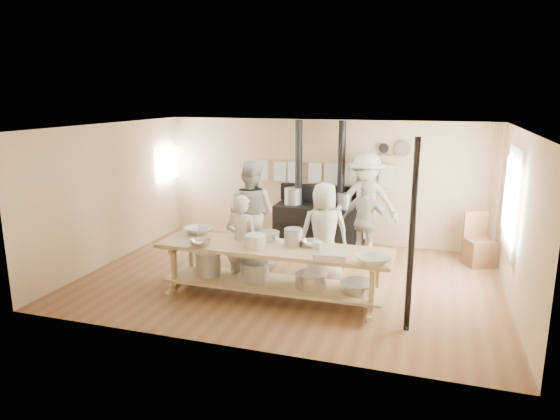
{
  "coord_description": "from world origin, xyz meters",
  "views": [
    {
      "loc": [
        2.29,
        -7.79,
        3.11
      ],
      "look_at": [
        -0.24,
        0.2,
        1.16
      ],
      "focal_mm": 32.0,
      "sensor_mm": 36.0,
      "label": 1
    }
  ],
  "objects_px": {
    "cook_left": "(251,214)",
    "chair": "(479,250)",
    "prep_table": "(273,267)",
    "cook_far_left": "(242,243)",
    "roasting_pan": "(330,256)",
    "cook_by_window": "(366,203)",
    "stove": "(318,221)",
    "cook_center": "(324,232)",
    "cook_right": "(366,222)"
  },
  "relations": [
    {
      "from": "cook_center",
      "to": "cook_right",
      "type": "bearing_deg",
      "value": -137.78
    },
    {
      "from": "cook_center",
      "to": "roasting_pan",
      "type": "height_order",
      "value": "cook_center"
    },
    {
      "from": "prep_table",
      "to": "cook_right",
      "type": "relative_size",
      "value": 2.27
    },
    {
      "from": "cook_right",
      "to": "chair",
      "type": "xyz_separation_m",
      "value": [
        2.04,
        0.47,
        -0.5
      ]
    },
    {
      "from": "cook_left",
      "to": "cook_center",
      "type": "bearing_deg",
      "value": 175.35
    },
    {
      "from": "cook_far_left",
      "to": "chair",
      "type": "bearing_deg",
      "value": -143.78
    },
    {
      "from": "stove",
      "to": "cook_center",
      "type": "xyz_separation_m",
      "value": [
        0.56,
        -1.95,
        0.32
      ]
    },
    {
      "from": "prep_table",
      "to": "roasting_pan",
      "type": "height_order",
      "value": "roasting_pan"
    },
    {
      "from": "stove",
      "to": "roasting_pan",
      "type": "relative_size",
      "value": 5.75
    },
    {
      "from": "cook_center",
      "to": "cook_far_left",
      "type": "bearing_deg",
      "value": 14.31
    },
    {
      "from": "cook_far_left",
      "to": "cook_right",
      "type": "bearing_deg",
      "value": -127.93
    },
    {
      "from": "cook_center",
      "to": "cook_right",
      "type": "xyz_separation_m",
      "value": [
        0.55,
        1.11,
        -0.05
      ]
    },
    {
      "from": "cook_right",
      "to": "cook_by_window",
      "type": "bearing_deg",
      "value": -68.83
    },
    {
      "from": "cook_by_window",
      "to": "stove",
      "type": "bearing_deg",
      "value": 166.8
    },
    {
      "from": "prep_table",
      "to": "cook_by_window",
      "type": "bearing_deg",
      "value": 70.54
    },
    {
      "from": "chair",
      "to": "cook_left",
      "type": "bearing_deg",
      "value": 173.69
    },
    {
      "from": "chair",
      "to": "cook_right",
      "type": "bearing_deg",
      "value": 169.17
    },
    {
      "from": "chair",
      "to": "roasting_pan",
      "type": "height_order",
      "value": "chair"
    },
    {
      "from": "cook_by_window",
      "to": "cook_center",
      "type": "bearing_deg",
      "value": -107.19
    },
    {
      "from": "cook_center",
      "to": "chair",
      "type": "height_order",
      "value": "cook_center"
    },
    {
      "from": "stove",
      "to": "cook_right",
      "type": "height_order",
      "value": "stove"
    },
    {
      "from": "stove",
      "to": "prep_table",
      "type": "relative_size",
      "value": 0.72
    },
    {
      "from": "cook_left",
      "to": "cook_center",
      "type": "relative_size",
      "value": 1.16
    },
    {
      "from": "stove",
      "to": "cook_left",
      "type": "bearing_deg",
      "value": -118.17
    },
    {
      "from": "prep_table",
      "to": "chair",
      "type": "distance_m",
      "value": 4.13
    },
    {
      "from": "cook_far_left",
      "to": "cook_by_window",
      "type": "relative_size",
      "value": 0.78
    },
    {
      "from": "cook_by_window",
      "to": "prep_table",
      "type": "bearing_deg",
      "value": -112.64
    },
    {
      "from": "cook_by_window",
      "to": "chair",
      "type": "bearing_deg",
      "value": -8.16
    },
    {
      "from": "prep_table",
      "to": "cook_far_left",
      "type": "xyz_separation_m",
      "value": [
        -0.6,
        0.23,
        0.27
      ]
    },
    {
      "from": "cook_left",
      "to": "chair",
      "type": "bearing_deg",
      "value": -154.81
    },
    {
      "from": "cook_far_left",
      "to": "stove",
      "type": "bearing_deg",
      "value": -98.78
    },
    {
      "from": "cook_right",
      "to": "cook_far_left",
      "type": "bearing_deg",
      "value": 60.3
    },
    {
      "from": "prep_table",
      "to": "cook_by_window",
      "type": "height_order",
      "value": "cook_by_window"
    },
    {
      "from": "cook_center",
      "to": "cook_left",
      "type": "bearing_deg",
      "value": -33.71
    },
    {
      "from": "stove",
      "to": "cook_left",
      "type": "distance_m",
      "value": 1.91
    },
    {
      "from": "prep_table",
      "to": "cook_by_window",
      "type": "xyz_separation_m",
      "value": [
        1.0,
        2.84,
        0.49
      ]
    },
    {
      "from": "cook_right",
      "to": "cook_by_window",
      "type": "relative_size",
      "value": 0.79
    },
    {
      "from": "stove",
      "to": "cook_by_window",
      "type": "bearing_deg",
      "value": -10.03
    },
    {
      "from": "prep_table",
      "to": "stove",
      "type": "bearing_deg",
      "value": 89.96
    },
    {
      "from": "cook_far_left",
      "to": "cook_left",
      "type": "xyz_separation_m",
      "value": [
        -0.28,
        1.15,
        0.19
      ]
    },
    {
      "from": "cook_left",
      "to": "cook_center",
      "type": "height_order",
      "value": "cook_left"
    },
    {
      "from": "stove",
      "to": "cook_by_window",
      "type": "relative_size",
      "value": 1.29
    },
    {
      "from": "cook_right",
      "to": "prep_table",
      "type": "bearing_deg",
      "value": 74.58
    },
    {
      "from": "prep_table",
      "to": "chair",
      "type": "bearing_deg",
      "value": 40.1
    },
    {
      "from": "cook_far_left",
      "to": "cook_center",
      "type": "relative_size",
      "value": 0.93
    },
    {
      "from": "cook_center",
      "to": "cook_by_window",
      "type": "relative_size",
      "value": 0.84
    },
    {
      "from": "cook_by_window",
      "to": "cook_left",
      "type": "bearing_deg",
      "value": -145.33
    },
    {
      "from": "cook_left",
      "to": "chair",
      "type": "distance_m",
      "value": 4.28
    },
    {
      "from": "chair",
      "to": "roasting_pan",
      "type": "distance_m",
      "value": 3.75
    },
    {
      "from": "cook_far_left",
      "to": "cook_left",
      "type": "bearing_deg",
      "value": -73.11
    }
  ]
}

